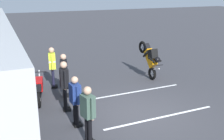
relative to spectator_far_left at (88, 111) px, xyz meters
The scene contains 10 objects.
ground_plane 2.69m from the spectator_far_left, 62.37° to the right, with size 80.00×80.00×0.00m, color #38383D.
spectator_far_left is the anchor object (origin of this frame).
spectator_left 1.12m from the spectator_far_left, ahead, with size 0.58×0.34×1.67m.
spectator_centre 2.37m from the spectator_far_left, ahead, with size 0.58×0.34×1.82m.
spectator_right 3.66m from the spectator_far_left, ahead, with size 0.58×0.37×1.77m.
spectator_far_right 4.86m from the spectator_far_left, ahead, with size 0.58×0.36×1.80m.
parked_motorcycle_silver 3.84m from the spectator_far_left, 12.64° to the left, with size 2.04×0.66×0.99m.
stunt_motorcycle 6.27m from the spectator_far_left, 45.07° to the right, with size 1.96×0.58×1.81m.
bay_line_b 3.02m from the spectator_far_left, 77.03° to the right, with size 0.25×4.25×0.01m.
bay_line_c 4.26m from the spectator_far_left, 42.05° to the right, with size 0.27×4.72×0.01m.
Camera 1 is at (-7.77, 4.17, 4.30)m, focal length 44.36 mm.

